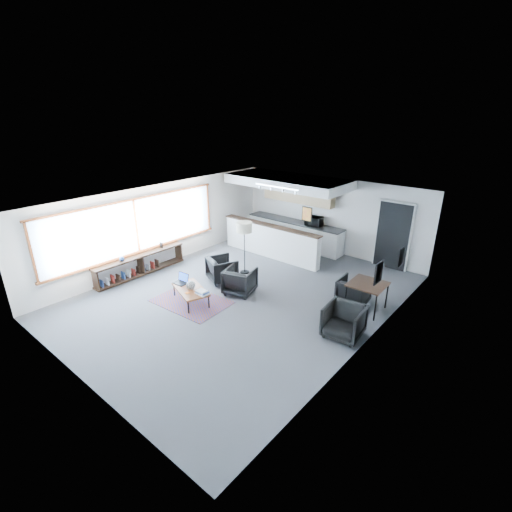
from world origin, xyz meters
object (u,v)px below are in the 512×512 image
Objects in this scene: armchair_left at (222,268)px; floor_lamp at (244,229)px; dining_chair_near at (344,322)px; microwave at (314,220)px; ceramic_pot at (191,285)px; armchair_right at (240,280)px; coffee_table at (190,290)px; book_stack at (202,292)px; dining_chair_far at (353,292)px; laptop at (182,280)px; dining_table at (368,286)px.

armchair_left is 0.48× the size of floor_lamp.
dining_chair_near is 5.44m from microwave.
armchair_left is at bearing 103.02° from ceramic_pot.
armchair_right is at bearing -53.88° from floor_lamp.
microwave reaches higher than coffee_table.
dining_chair_near is at bearing -161.19° from armchair_left.
coffee_table is 1.67× the size of armchair_right.
coffee_table is 4.23× the size of book_stack.
microwave is (-0.04, 5.32, 0.69)m from book_stack.
dining_chair_far is (-0.51, 1.52, -0.03)m from dining_chair_near.
armchair_right is at bearing 42.05° from laptop.
dining_table is at bearing -46.60° from microwave.
dining_chair_near is at bearing 104.62° from dining_chair_far.
ceramic_pot is 2.51m from floor_lamp.
laptop is at bearing 107.01° from armchair_left.
laptop is 1.20× the size of book_stack.
dining_table is at bearing 38.60° from book_stack.
book_stack is (0.46, 0.00, 0.07)m from coffee_table.
floor_lamp is 3.93m from dining_table.
book_stack is 3.54m from dining_chair_near.
armchair_right is 0.49× the size of floor_lamp.
dining_chair_far is (3.30, 2.66, -0.03)m from coffee_table.
floor_lamp reaches higher than coffee_table.
ceramic_pot is 1.53m from armchair_left.
ceramic_pot is 0.42× the size of microwave.
coffee_table is 1.89× the size of dining_chair_near.
dining_chair_near is at bearing -57.54° from microwave.
dining_chair_near is at bearing 10.16° from laptop.
book_stack is at bearing 20.27° from coffee_table.
book_stack is 0.55× the size of microwave.
microwave is at bearing -46.76° from dining_chair_far.
book_stack is at bearing -166.64° from dining_chair_near.
book_stack is 0.40× the size of armchair_left.
dining_chair_far is at bearing 5.86° from floor_lamp.
laptop is 2.42m from floor_lamp.
coffee_table is at bearing -168.73° from dining_chair_near.
dining_table reaches higher than book_stack.
ceramic_pot is at bearing -85.03° from floor_lamp.
dining_chair_far is 4.00m from microwave.
laptop is 0.23× the size of floor_lamp.
dining_table is (3.05, 1.36, 0.26)m from armchair_right.
book_stack is at bearing 3.01° from ceramic_pot.
armchair_right is (0.64, 1.21, 0.04)m from coffee_table.
coffee_table is 5.56× the size of ceramic_pot.
book_stack is 0.39× the size of armchair_right.
dining_table is (3.69, 2.58, 0.30)m from coffee_table.
laptop is 0.42× the size of dining_table.
armchair_right is at bearing 173.26° from dining_chair_near.
floor_lamp reaches higher than book_stack.
armchair_right is 3.03m from dining_chair_far.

